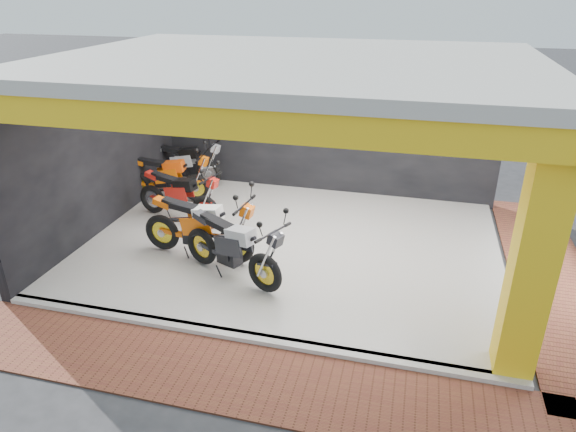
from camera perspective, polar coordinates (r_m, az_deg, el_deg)
name	(u,v)px	position (r m, az deg, el deg)	size (l,w,h in m)	color
ground	(263,302)	(8.67, -2.78, -9.52)	(80.00, 80.00, 0.00)	#2D2D30
showroom_floor	(292,245)	(10.30, 0.47, -3.24)	(8.00, 6.00, 0.10)	white
showroom_ceiling	(293,62)	(9.19, 0.54, 16.72)	(8.40, 6.40, 0.20)	beige
back_wall	(324,124)	(12.53, 3.98, 10.17)	(8.20, 0.20, 3.50)	black
left_wall	(99,148)	(11.29, -20.31, 7.07)	(0.20, 6.20, 3.50)	black
corner_column	(534,259)	(7.01, 25.67, -4.37)	(0.50, 0.50, 3.50)	yellow
header_beam_front	(234,121)	(6.43, -6.03, 10.42)	(8.40, 0.30, 0.40)	yellow
header_beam_right	(541,91)	(9.16, 26.25, 12.34)	(0.30, 6.40, 0.40)	yellow
floor_kerb	(243,337)	(7.86, -5.01, -13.23)	(8.00, 0.20, 0.10)	white
paver_front	(224,374)	(7.33, -7.08, -17.03)	(9.00, 1.40, 0.03)	brown
paver_right	(551,278)	(10.41, 27.20, -6.13)	(1.40, 7.00, 0.03)	brown
moto_hero	(235,228)	(9.25, -5.89, -1.34)	(2.40, 0.89, 1.47)	#E65A09
moto_row_a	(264,255)	(8.38, -2.63, -4.34)	(2.32, 0.86, 1.42)	black
moto_row_b	(205,196)	(10.89, -9.25, 2.18)	(2.18, 0.81, 1.33)	red
moto_row_c	(195,175)	(12.12, -10.27, 4.52)	(2.23, 0.83, 1.36)	#E36009
moto_row_d	(208,161)	(13.05, -8.89, 6.04)	(2.20, 0.81, 1.34)	#A9ACB1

